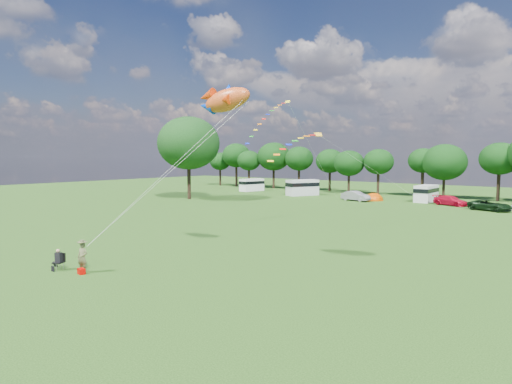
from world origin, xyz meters
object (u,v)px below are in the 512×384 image
Objects in this scene: camp_chair at (59,257)px; car_c at (450,201)px; campervan_b at (302,187)px; kite_flyer at (82,257)px; big_tree at (189,143)px; fish_kite at (223,100)px; campervan_a at (252,185)px; campervan_c at (426,193)px; tent_orange at (374,200)px; car_d at (490,205)px; car_b at (356,196)px.

car_c is at bearing 58.72° from camp_chair.
kite_flyer is at bearing -136.97° from campervan_b.
big_tree is 40.20m from car_c.
car_c is 2.56× the size of kite_flyer.
campervan_b is at bearing 106.00° from fish_kite.
campervan_a is 13.19m from campervan_b.
campervan_c is (-4.26, 3.01, 0.67)m from car_c.
kite_flyer is at bearing -85.70° from tent_orange.
car_d is 17.12m from tent_orange.
car_d is at bearing -10.10° from tent_orange.
campervan_b is (-24.78, 0.27, 0.80)m from car_c.
car_d is (18.73, -0.55, -0.06)m from car_b.
kite_flyer reaches higher than car_b.
tent_orange is 50.88m from kite_flyer.
campervan_b is at bearing 98.50° from campervan_c.
campervan_c is 47.15m from fish_kite.
big_tree is 2.56× the size of car_d.
big_tree is 3.06× the size of car_b.
campervan_a reaches higher than car_d.
campervan_b is 13.52m from tent_orange.
campervan_a is at bearing 175.57° from tent_orange.
campervan_a is at bearing 90.24° from car_b.
camp_chair is (28.69, -53.39, -0.53)m from campervan_a.
car_c is 37.91m from campervan_a.
campervan_c is 3.98× the size of camp_chair.
fish_kite is (34.80, -45.27, 9.20)m from campervan_a.
big_tree is 44.86m from kite_flyer.
car_d is at bearing 18.42° from big_tree.
tent_orange is (-7.08, -3.03, -1.34)m from campervan_c.
campervan_a is 60.87m from kite_flyer.
car_d is at bearing 54.21° from kite_flyer.
big_tree reaches higher than kite_flyer.
car_d is 3.97× the size of camp_chair.
car_b is 48.61m from kite_flyer.
tent_orange is (24.26, 16.69, -9.00)m from big_tree.
fish_kite is at bearing -39.18° from big_tree.
tent_orange is at bearing 114.08° from campervan_c.
car_b is 3.19m from tent_orange.
camp_chair is at bearing -137.50° from fish_kite.
fish_kite is at bearing -174.40° from car_d.
car_c is at bearing 0.10° from tent_orange.
car_d is at bearing -98.12° from car_c.
campervan_c is (-9.76, 6.03, 0.66)m from car_d.
car_c reaches higher than camp_chair.
campervan_c reaches higher than car_c.
campervan_b is 49.46m from fish_kite.
fish_kite is at bearing -79.14° from tent_orange.
campervan_b is 1.18× the size of campervan_c.
campervan_b is at bearing 88.16° from kite_flyer.
campervan_a is 1.28× the size of fish_kite.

